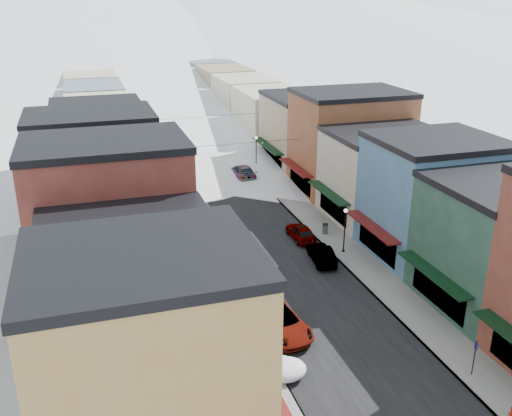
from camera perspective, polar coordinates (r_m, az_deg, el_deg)
road at (r=82.87m, az=-6.30°, el=5.51°), size 10.00×160.00×0.01m
sidewalk_left at (r=81.91m, az=-10.85°, el=5.13°), size 3.20×160.00×0.15m
sidewalk_right at (r=84.30m, az=-1.89°, el=5.94°), size 3.20×160.00×0.15m
curb_left at (r=82.08m, az=-9.78°, el=5.23°), size 0.10×160.00×0.15m
curb_right at (r=83.91m, az=-2.91°, el=5.86°), size 0.10×160.00×0.15m
bldg_l_yellow at (r=27.76m, az=-10.66°, el=-15.06°), size 11.30×8.70×11.50m
bldg_l_cream at (r=35.47m, az=-12.33°, el=-8.49°), size 11.30×8.20×9.50m
bldg_l_brick_near at (r=42.04m, az=-14.26°, el=-1.58°), size 12.30×8.20×12.50m
bldg_l_grayblue at (r=50.62m, az=-14.19°, el=0.19°), size 11.30×9.20×9.00m
bldg_l_brick_far at (r=58.83m, az=-15.87°, el=3.96°), size 13.30×9.20×11.00m
bldg_l_tan at (r=68.63m, az=-15.35°, el=5.96°), size 11.30×11.20×10.00m
bldg_r_green at (r=44.95m, az=23.43°, el=-3.31°), size 11.30×9.20×9.50m
bldg_r_blue at (r=51.32m, az=17.19°, el=1.06°), size 11.30×9.20×10.50m
bldg_r_cream at (r=58.99m, az=12.71°, el=3.28°), size 12.30×9.20×9.00m
bldg_r_brick_far at (r=66.49m, az=9.37°, el=6.62°), size 13.30×9.20×11.50m
bldg_r_tan at (r=75.14m, az=5.25°, el=7.68°), size 11.30×11.20×9.50m
distant_blocks at (r=104.15m, az=-8.95°, el=10.82°), size 34.00×55.00×8.00m
mountain_ridge at (r=295.80m, az=-19.22°, el=18.42°), size 670.00×340.00×34.00m
overhead_cables at (r=69.48m, az=-4.44°, el=7.84°), size 16.40×15.04×0.04m
car_white_suv at (r=39.57m, az=2.40°, el=-11.24°), size 3.46×6.30×1.67m
car_silver_sedan at (r=46.98m, az=-2.12°, el=-5.72°), size 2.53×5.06×1.66m
car_dark_hatch at (r=50.88m, az=-3.60°, el=-3.58°), size 1.78×4.95×1.63m
car_silver_wagon at (r=68.97m, az=-7.18°, el=2.95°), size 2.75×5.56×1.55m
car_green_sedan at (r=49.30m, az=6.56°, el=-4.61°), size 2.15×4.68×1.49m
car_gray_suv at (r=53.50m, az=4.51°, el=-2.40°), size 1.80×4.43×1.51m
car_black_sedan at (r=70.74m, az=-1.36°, el=3.65°), size 2.43×5.92×1.71m
car_lane_silver at (r=82.36m, az=-7.81°, el=5.85°), size 2.12×4.29×1.41m
car_lane_white at (r=91.38m, az=-6.37°, el=7.45°), size 2.75×5.47×1.48m
parking_sign at (r=37.49m, az=21.02°, el=-13.56°), size 0.06×0.32×2.37m
trash_can at (r=54.75m, az=6.94°, el=-2.06°), size 0.57×0.57×0.96m
streetlamp_near at (r=50.44m, az=8.88°, el=-1.67°), size 0.34×0.34×4.06m
streetlamp_far at (r=72.31m, az=0.01°, el=5.87°), size 0.39×0.39×4.65m
snow_pile_near at (r=35.81m, az=2.96°, el=-15.77°), size 2.55×2.77×1.08m
snow_pile_mid at (r=43.38m, az=-1.54°, el=-8.62°), size 2.47×2.72×1.04m
snow_pile_far at (r=55.47m, az=-5.10°, el=-1.91°), size 2.12×2.50×0.90m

